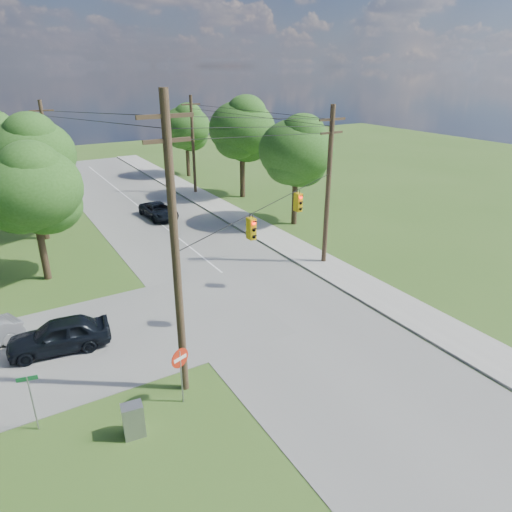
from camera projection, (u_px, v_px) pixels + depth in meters
ground at (281, 360)px, 21.23m from camera, size 140.00×140.00×0.00m
main_road at (261, 304)px, 26.13m from camera, size 10.00×100.00×0.03m
sidewalk_east at (350, 278)px, 29.27m from camera, size 2.60×100.00×0.12m
pole_sw at (175, 252)px, 16.98m from camera, size 2.00×0.32×12.00m
pole_ne at (328, 185)px, 29.67m from camera, size 2.00×0.32×10.50m
pole_north_e at (193, 144)px, 47.25m from camera, size 2.00×0.32×10.00m
pole_north_w at (49, 157)px, 40.69m from camera, size 2.00×0.32×10.00m
power_lines at (199, 128)px, 27.57m from camera, size 13.93×29.62×4.93m
traffic_signals at (277, 214)px, 23.83m from camera, size 4.91×3.27×1.05m
tree_w_near at (31, 188)px, 27.07m from camera, size 6.00×6.00×8.40m
tree_w_mid at (31, 155)px, 33.64m from camera, size 6.40×6.40×9.22m
tree_e_near at (296, 151)px, 37.18m from camera, size 6.20×6.20×8.81m
tree_e_mid at (242, 129)px, 45.09m from camera, size 6.60×6.60×9.64m
tree_e_far at (186, 127)px, 54.52m from camera, size 5.80×5.80×8.32m
car_cross_dark at (59, 335)px, 21.66m from camera, size 4.87×2.53×1.58m
car_main_north at (159, 211)px, 40.74m from camera, size 2.54×4.94×1.33m
control_cabinet at (133, 420)px, 16.63m from camera, size 0.82×0.64×1.37m
do_not_enter_sign at (180, 364)px, 17.86m from camera, size 0.81×0.30×2.54m
street_name_sign at (31, 396)px, 16.57m from camera, size 0.71×0.18×2.40m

